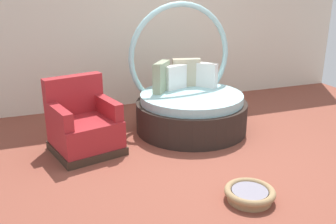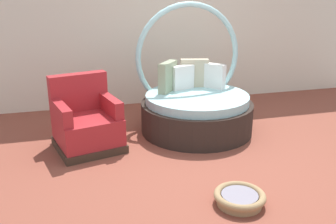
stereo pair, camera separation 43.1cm
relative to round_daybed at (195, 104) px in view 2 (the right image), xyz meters
The scene contains 5 objects.
ground_plane 1.14m from the round_daybed, 100.74° to the right, with size 8.00×8.00×0.02m, color brown.
back_wall 1.93m from the round_daybed, 97.49° to the left, with size 8.00×0.12×3.10m, color silver.
round_daybed is the anchor object (origin of this frame).
red_armchair 1.61m from the round_daybed, behind, with size 0.97×0.97×0.94m.
pet_basket 2.08m from the round_daybed, 96.44° to the right, with size 0.51×0.51×0.13m.
Camera 2 is at (-1.53, -3.90, 2.05)m, focal length 40.13 mm.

